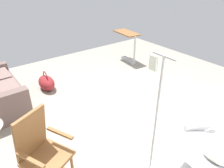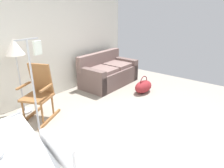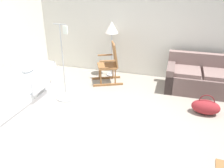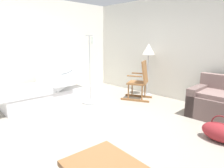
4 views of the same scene
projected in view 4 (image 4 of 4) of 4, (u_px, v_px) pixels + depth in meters
ground_plane at (102, 126)px, 3.75m from camera, size 6.89×6.89×0.00m
back_wall at (175, 49)px, 5.26m from camera, size 5.71×0.10×2.70m
side_wall at (32, 48)px, 5.40m from camera, size 0.10×5.35×2.70m
hospital_bed at (44, 92)px, 4.94m from camera, size 1.10×2.14×0.99m
rocking_chair at (140, 81)px, 5.30m from camera, size 0.89×0.74×1.05m
floor_lamp at (148, 53)px, 5.52m from camera, size 0.34×0.34×1.48m
duffel_bag at (220, 132)px, 3.15m from camera, size 0.58×0.35×0.43m
iv_pole at (91, 93)px, 5.08m from camera, size 0.44×0.44×1.69m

